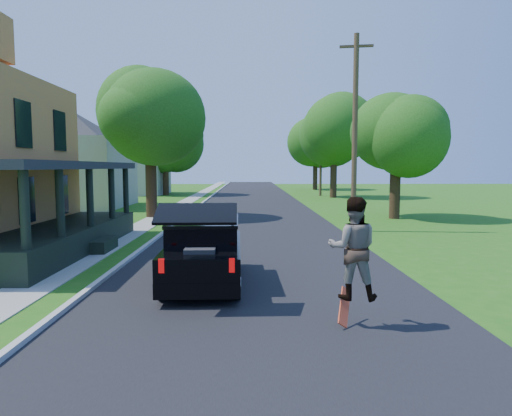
{
  "coord_description": "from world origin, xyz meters",
  "views": [
    {
      "loc": [
        -0.27,
        -9.84,
        2.94
      ],
      "look_at": [
        -0.08,
        3.0,
        1.79
      ],
      "focal_mm": 32.0,
      "sensor_mm": 36.0,
      "label": 1
    }
  ],
  "objects_px": {
    "skateboarder": "(353,248)",
    "tree_right_near": "(396,126)",
    "black_suv": "(204,251)",
    "utility_pole_near": "(355,131)"
  },
  "relations": [
    {
      "from": "black_suv",
      "to": "tree_right_near",
      "type": "xyz_separation_m",
      "value": [
        9.38,
        14.53,
        4.39
      ]
    },
    {
      "from": "utility_pole_near",
      "to": "skateboarder",
      "type": "bearing_deg",
      "value": -93.74
    },
    {
      "from": "black_suv",
      "to": "skateboarder",
      "type": "distance_m",
      "value": 4.39
    },
    {
      "from": "skateboarder",
      "to": "utility_pole_near",
      "type": "height_order",
      "value": "utility_pole_near"
    },
    {
      "from": "black_suv",
      "to": "utility_pole_near",
      "type": "relative_size",
      "value": 0.53
    },
    {
      "from": "skateboarder",
      "to": "tree_right_near",
      "type": "distance_m",
      "value": 19.11
    },
    {
      "from": "skateboarder",
      "to": "tree_right_near",
      "type": "bearing_deg",
      "value": -100.84
    },
    {
      "from": "tree_right_near",
      "to": "utility_pole_near",
      "type": "height_order",
      "value": "utility_pole_near"
    },
    {
      "from": "black_suv",
      "to": "skateboarder",
      "type": "height_order",
      "value": "skateboarder"
    },
    {
      "from": "black_suv",
      "to": "tree_right_near",
      "type": "bearing_deg",
      "value": 55.77
    }
  ]
}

